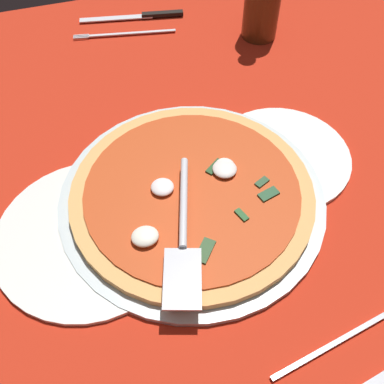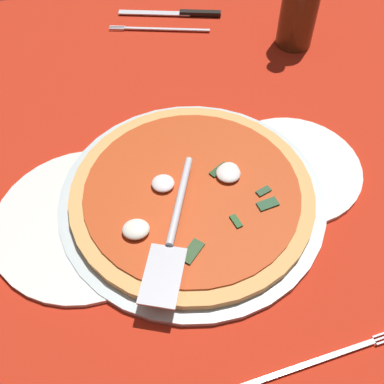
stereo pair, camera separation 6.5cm
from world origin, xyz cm
name	(u,v)px [view 1 (the left image)]	position (x,y,z in cm)	size (l,w,h in cm)	color
ground_plane	(191,189)	(0.00, 0.00, -0.40)	(110.94, 110.94, 0.80)	red
checker_pattern	(191,187)	(0.00, 0.00, 0.05)	(110.94, 110.94, 0.10)	silver
pizza_pan	(192,199)	(0.59, 2.48, 0.68)	(37.81, 37.81, 1.17)	silver
dinner_plate_left	(281,157)	(-14.98, -1.28, 0.60)	(21.05, 21.05, 1.00)	white
dinner_plate_right	(90,235)	(15.63, 4.25, 0.60)	(25.50, 25.50, 1.00)	white
pizza	(192,193)	(0.60, 2.51, 2.03)	(34.41, 34.41, 2.78)	#E2A65B
pizza_server	(183,232)	(4.01, 9.87, 4.39)	(9.27, 22.20, 1.00)	silver
place_setting_near	(133,26)	(-0.86, -42.47, 0.46)	(22.87, 15.49, 1.40)	white
place_setting_far	(349,369)	(-9.40, 30.38, 0.46)	(20.96, 15.49, 1.40)	white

